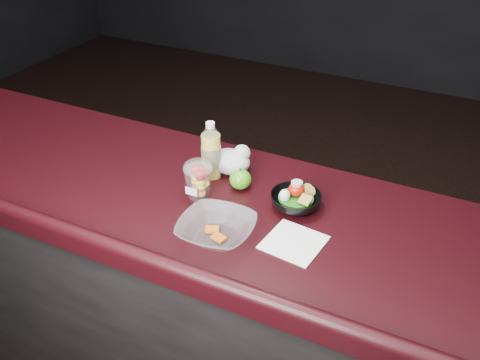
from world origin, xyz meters
name	(u,v)px	position (x,y,z in m)	size (l,w,h in m)	color
counter	(199,303)	(0.00, 0.30, 0.51)	(4.06, 0.71, 1.02)	black
lemonade_bottle	(211,154)	(0.01, 0.42, 1.11)	(0.07, 0.07, 0.20)	yellow
fruit_cup	(198,178)	(0.03, 0.29, 1.09)	(0.10, 0.10, 0.14)	white
green_apple	(240,179)	(0.13, 0.40, 1.05)	(0.07, 0.07, 0.08)	#237D0E
plastic_bag	(232,160)	(0.06, 0.48, 1.07)	(0.14, 0.12, 0.10)	silver
snack_bowl	(295,200)	(0.33, 0.37, 1.05)	(0.21, 0.21, 0.09)	black
takeout_bowl	(216,229)	(0.18, 0.14, 1.05)	(0.24, 0.24, 0.05)	silver
paper_napkin	(294,242)	(0.40, 0.21, 1.02)	(0.16, 0.16, 0.00)	white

